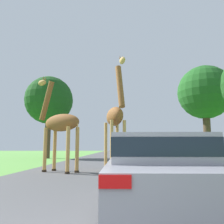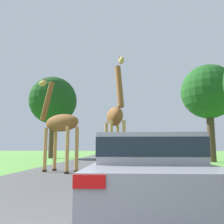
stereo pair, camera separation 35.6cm
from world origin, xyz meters
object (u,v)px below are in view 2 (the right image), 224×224
car_queue_left (153,155)px  car_far_ahead (142,151)px  giraffe_companion (60,124)px  car_lead_maroon (147,168)px  car_queue_right (142,151)px  tree_centre_back (53,101)px  giraffe_near_road (115,117)px  tree_left_edge (209,92)px

car_queue_left → car_far_ahead: size_ratio=1.04×
giraffe_companion → car_far_ahead: bearing=15.9°
car_lead_maroon → car_queue_right: car_queue_right is taller
tree_centre_back → giraffe_near_road: bearing=-60.7°
giraffe_near_road → car_lead_maroon: 7.48m
giraffe_near_road → car_far_ahead: size_ratio=1.27×
giraffe_near_road → car_far_ahead: bearing=-112.7°
tree_centre_back → car_far_ahead: bearing=22.9°
car_lead_maroon → car_queue_left: bearing=83.2°
car_queue_left → tree_left_edge: size_ratio=0.56×
giraffe_companion → car_queue_left: size_ratio=1.08×
tree_left_edge → giraffe_companion: bearing=-140.2°
giraffe_companion → car_far_ahead: giraffe_companion is taller
car_queue_left → tree_left_edge: 8.59m
car_lead_maroon → car_queue_left: car_lead_maroon is taller
giraffe_companion → tree_centre_back: (-4.83, 14.01, 3.98)m
car_lead_maroon → giraffe_companion: bearing=119.2°
car_queue_right → tree_centre_back: 11.22m
car_queue_left → tree_left_edge: (5.25, 4.59, 5.01)m
car_lead_maroon → tree_centre_back: (-8.48, 20.54, 5.51)m
giraffe_near_road → giraffe_companion: 2.78m
car_queue_left → tree_left_edge: tree_left_edge is taller
car_queue_right → car_queue_left: (0.17, -7.88, -0.14)m
giraffe_near_road → giraffe_companion: (-2.68, -0.64, -0.40)m
car_queue_left → car_far_ahead: (0.31, 14.40, -0.01)m
car_lead_maroon → car_far_ahead: 24.82m
giraffe_companion → car_far_ahead: 19.04m
tree_left_edge → tree_centre_back: bearing=159.6°
car_far_ahead → tree_left_edge: 12.08m
tree_centre_back → car_lead_maroon: bearing=-67.6°
car_lead_maroon → tree_centre_back: 22.89m
car_far_ahead → tree_centre_back: tree_centre_back is taller
giraffe_near_road → tree_left_edge: bearing=-148.3°
giraffe_near_road → giraffe_companion: giraffe_near_road is taller
giraffe_companion → tree_centre_back: size_ratio=0.55×
tree_centre_back → car_queue_left: bearing=-46.3°
car_lead_maroon → car_queue_right: 18.28m
giraffe_near_road → tree_centre_back: (-7.51, 13.38, 3.58)m
car_queue_right → giraffe_companion: bearing=-111.9°
car_queue_left → car_lead_maroon: bearing=-96.8°
car_lead_maroon → tree_centre_back: size_ratio=0.49×
car_lead_maroon → car_queue_left: size_ratio=0.98×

